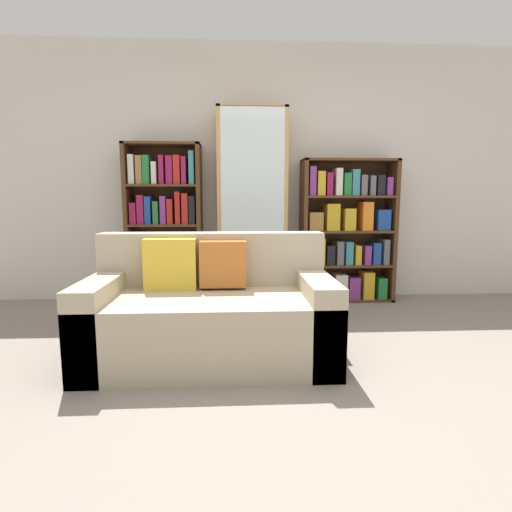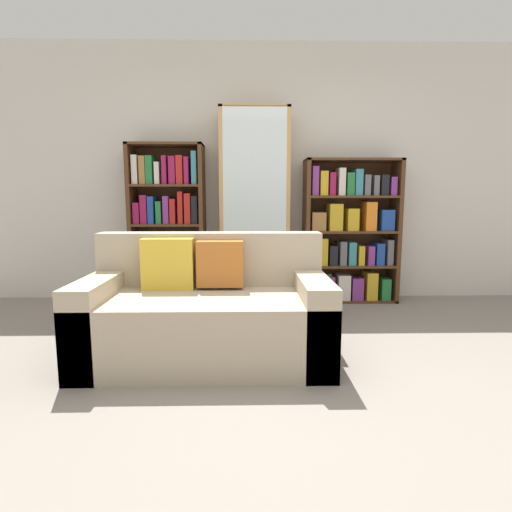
# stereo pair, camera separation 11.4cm
# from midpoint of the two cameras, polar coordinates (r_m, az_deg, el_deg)

# --- Properties ---
(ground_plane) EXTENTS (16.00, 16.00, 0.00)m
(ground_plane) POSITION_cam_midpoint_polar(r_m,az_deg,el_deg) (2.29, 6.37, -20.16)
(ground_plane) COLOR gray
(wall_back) EXTENTS (6.72, 0.06, 2.70)m
(wall_back) POSITION_cam_midpoint_polar(r_m,az_deg,el_deg) (4.41, 2.52, 11.58)
(wall_back) COLOR beige
(wall_back) RESTS_ON ground
(couch) EXTENTS (1.63, 0.85, 0.84)m
(couch) POSITION_cam_midpoint_polar(r_m,az_deg,el_deg) (2.78, -5.81, -8.18)
(couch) COLOR tan
(couch) RESTS_ON ground
(bookshelf_left) EXTENTS (0.76, 0.32, 1.64)m
(bookshelf_left) POSITION_cam_midpoint_polar(r_m,az_deg,el_deg) (4.27, -11.67, 4.12)
(bookshelf_left) COLOR #4C2D19
(bookshelf_left) RESTS_ON ground
(display_cabinet) EXTENTS (0.70, 0.36, 1.99)m
(display_cabinet) POSITION_cam_midpoint_polar(r_m,az_deg,el_deg) (4.17, 0.57, 6.76)
(display_cabinet) COLOR tan
(display_cabinet) RESTS_ON ground
(bookshelf_right) EXTENTS (0.99, 0.32, 1.49)m
(bookshelf_right) POSITION_cam_midpoint_polar(r_m,az_deg,el_deg) (4.35, 13.97, 3.02)
(bookshelf_right) COLOR #4C2D19
(bookshelf_right) RESTS_ON ground
(wine_bottle) EXTENTS (0.09, 0.09, 0.41)m
(wine_bottle) POSITION_cam_midpoint_polar(r_m,az_deg,el_deg) (3.73, 11.22, -6.22)
(wine_bottle) COLOR #143819
(wine_bottle) RESTS_ON ground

